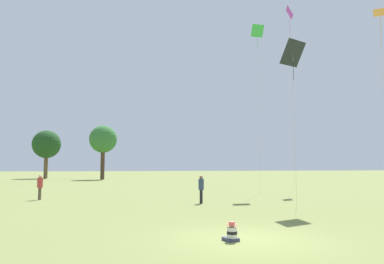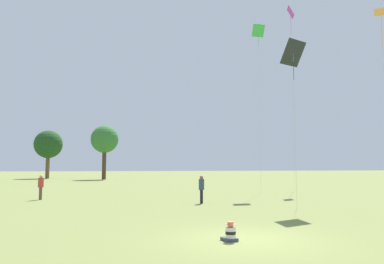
% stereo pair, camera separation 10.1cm
% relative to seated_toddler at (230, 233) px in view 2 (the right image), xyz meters
% --- Properties ---
extents(ground_plane, '(300.00, 300.00, 0.00)m').
position_rel_seated_toddler_xyz_m(ground_plane, '(0.53, 0.22, -0.24)').
color(ground_plane, olive).
extents(seated_toddler, '(0.45, 0.52, 0.58)m').
position_rel_seated_toddler_xyz_m(seated_toddler, '(0.00, 0.00, 0.00)').
color(seated_toddler, '#383D56').
rests_on(seated_toddler, ground).
extents(person_standing_1, '(0.43, 0.43, 1.62)m').
position_rel_seated_toddler_xyz_m(person_standing_1, '(-8.12, 15.38, 0.72)').
color(person_standing_1, brown).
rests_on(person_standing_1, ground).
extents(person_standing_2, '(0.45, 0.45, 1.63)m').
position_rel_seated_toddler_xyz_m(person_standing_2, '(1.64, 10.93, 0.73)').
color(person_standing_2, black).
rests_on(person_standing_2, ground).
extents(kite_0, '(0.87, 1.24, 17.79)m').
position_rel_seated_toddler_xyz_m(kite_0, '(13.27, 22.23, 16.37)').
color(kite_0, '#B738C6').
rests_on(kite_0, ground).
extents(kite_1, '(1.60, 1.25, 9.03)m').
position_rel_seated_toddler_xyz_m(kite_1, '(6.14, 7.87, 8.05)').
color(kite_1, '#1E2328').
rests_on(kite_1, ground).
extents(kite_2, '(0.93, 0.87, 12.43)m').
position_rel_seated_toddler_xyz_m(kite_2, '(13.25, 9.68, 11.21)').
color(kite_2, orange).
rests_on(kite_2, ground).
extents(kite_3, '(1.05, 0.50, 13.87)m').
position_rel_seated_toddler_xyz_m(kite_3, '(8.08, 17.75, 12.68)').
color(kite_3, green).
rests_on(kite_3, ground).
extents(distant_tree_0, '(4.90, 4.90, 8.46)m').
position_rel_seated_toddler_xyz_m(distant_tree_0, '(-15.13, 58.96, 5.70)').
color(distant_tree_0, brown).
rests_on(distant_tree_0, ground).
extents(distant_tree_1, '(4.48, 4.48, 8.80)m').
position_rel_seated_toddler_xyz_m(distant_tree_1, '(-5.24, 51.96, 6.22)').
color(distant_tree_1, '#473323').
rests_on(distant_tree_1, ground).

